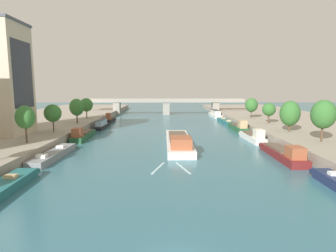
% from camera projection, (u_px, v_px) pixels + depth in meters
% --- Properties ---
extents(quay_left, '(36.00, 170.00, 1.98)m').
position_uv_depth(quay_left, '(17.00, 129.00, 71.49)').
color(quay_left, gray).
rests_on(quay_left, ground).
extents(quay_right, '(36.00, 170.00, 1.98)m').
position_uv_depth(quay_right, '(316.00, 128.00, 72.60)').
color(quay_right, gray).
rests_on(quay_right, ground).
extents(barge_midriver, '(4.85, 24.51, 3.07)m').
position_uv_depth(barge_midriver, '(179.00, 141.00, 55.01)').
color(barge_midriver, silver).
rests_on(barge_midriver, ground).
extents(wake_behind_barge, '(5.60, 5.87, 0.03)m').
position_uv_depth(wake_behind_barge, '(171.00, 168.00, 40.08)').
color(wake_behind_barge, '#A5D1DB').
rests_on(wake_behind_barge, ground).
extents(moored_boat_left_upstream, '(3.08, 14.87, 2.19)m').
position_uv_depth(moored_boat_left_upstream, '(54.00, 154.00, 45.89)').
color(moored_boat_left_upstream, gray).
rests_on(moored_boat_left_upstream, ground).
extents(moored_boat_left_midway, '(2.81, 13.71, 3.03)m').
position_uv_depth(moored_boat_left_midway, '(83.00, 135.00, 62.67)').
color(moored_boat_left_midway, '#235633').
rests_on(moored_boat_left_midway, ground).
extents(moored_boat_left_near, '(2.39, 11.57, 2.63)m').
position_uv_depth(moored_boat_left_near, '(102.00, 125.00, 78.86)').
color(moored_boat_left_near, black).
rests_on(moored_boat_left_near, ground).
extents(moored_boat_left_gap_after, '(1.85, 10.31, 3.37)m').
position_uv_depth(moored_boat_left_gap_after, '(110.00, 119.00, 92.74)').
color(moored_boat_left_gap_after, black).
rests_on(moored_boat_left_gap_after, ground).
extents(moored_boat_right_far, '(3.25, 14.88, 2.92)m').
position_uv_depth(moored_boat_right_far, '(283.00, 153.00, 45.36)').
color(moored_boat_right_far, maroon).
rests_on(moored_boat_right_far, ground).
extents(moored_boat_right_near, '(2.76, 12.10, 3.10)m').
position_uv_depth(moored_boat_right_near, '(253.00, 137.00, 60.34)').
color(moored_boat_right_near, silver).
rests_on(moored_boat_right_near, ground).
extents(moored_boat_right_second, '(2.61, 13.54, 3.28)m').
position_uv_depth(moored_boat_right_second, '(238.00, 127.00, 74.67)').
color(moored_boat_right_second, '#235633').
rests_on(moored_boat_right_second, ground).
extents(moored_boat_right_lone, '(2.86, 15.68, 2.06)m').
position_uv_depth(moored_boat_right_lone, '(225.00, 121.00, 91.60)').
color(moored_boat_right_lone, '#23666B').
rests_on(moored_boat_right_lone, ground).
extents(moored_boat_right_downstream, '(2.92, 15.63, 2.84)m').
position_uv_depth(moored_boat_right_downstream, '(215.00, 114.00, 109.13)').
color(moored_boat_right_downstream, silver).
rests_on(moored_boat_right_downstream, ground).
extents(tree_left_nearest, '(3.26, 3.26, 6.57)m').
position_uv_depth(tree_left_nearest, '(25.00, 117.00, 47.78)').
color(tree_left_nearest, brown).
rests_on(tree_left_nearest, quay_left).
extents(tree_left_end_of_row, '(3.68, 3.68, 6.01)m').
position_uv_depth(tree_left_end_of_row, '(53.00, 113.00, 60.24)').
color(tree_left_end_of_row, brown).
rests_on(tree_left_end_of_row, quay_left).
extents(tree_left_far, '(3.84, 3.84, 6.65)m').
position_uv_depth(tree_left_far, '(77.00, 107.00, 74.81)').
color(tree_left_far, brown).
rests_on(tree_left_far, quay_left).
extents(tree_left_distant, '(3.99, 3.99, 6.36)m').
position_uv_depth(tree_left_distant, '(86.00, 105.00, 86.40)').
color(tree_left_distant, brown).
rests_on(tree_left_distant, quay_left).
extents(tree_right_midway, '(4.21, 4.21, 7.51)m').
position_uv_depth(tree_right_midway, '(323.00, 114.00, 48.58)').
color(tree_right_midway, brown).
rests_on(tree_right_midway, quay_right).
extents(tree_right_by_lamp, '(4.31, 4.31, 6.77)m').
position_uv_depth(tree_right_by_lamp, '(290.00, 113.00, 60.30)').
color(tree_right_by_lamp, brown).
rests_on(tree_right_by_lamp, quay_right).
extents(tree_right_distant, '(3.49, 3.49, 5.55)m').
position_uv_depth(tree_right_distant, '(269.00, 110.00, 74.11)').
color(tree_right_distant, brown).
rests_on(tree_right_distant, quay_right).
extents(tree_right_end_of_row, '(3.87, 3.87, 6.31)m').
position_uv_depth(tree_right_end_of_row, '(251.00, 105.00, 87.50)').
color(tree_right_end_of_row, brown).
rests_on(tree_right_end_of_row, quay_right).
extents(bridge_far, '(66.34, 4.40, 6.85)m').
position_uv_depth(bridge_far, '(166.00, 104.00, 117.82)').
color(bridge_far, gray).
rests_on(bridge_far, ground).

